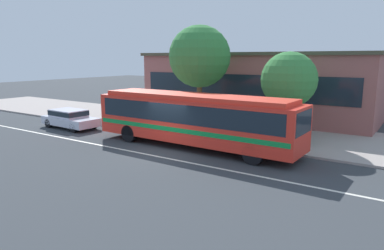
# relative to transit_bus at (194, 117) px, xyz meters

# --- Properties ---
(ground_plane) EXTENTS (120.00, 120.00, 0.00)m
(ground_plane) POSITION_rel_transit_bus_xyz_m (-0.86, -1.74, -1.69)
(ground_plane) COLOR #363A3F
(sidewalk_slab) EXTENTS (60.00, 8.00, 0.12)m
(sidewalk_slab) POSITION_rel_transit_bus_xyz_m (-0.86, 5.35, -1.63)
(sidewalk_slab) COLOR #A19690
(sidewalk_slab) RESTS_ON ground_plane
(lane_stripe_center) EXTENTS (56.00, 0.16, 0.01)m
(lane_stripe_center) POSITION_rel_transit_bus_xyz_m (-0.86, -2.54, -1.69)
(lane_stripe_center) COLOR silver
(lane_stripe_center) RESTS_ON ground_plane
(transit_bus) EXTENTS (11.94, 2.73, 2.91)m
(transit_bus) POSITION_rel_transit_bus_xyz_m (0.00, 0.00, 0.00)
(transit_bus) COLOR red
(transit_bus) RESTS_ON ground_plane
(sedan_behind_bus) EXTENTS (4.42, 2.02, 1.29)m
(sedan_behind_bus) POSITION_rel_transit_bus_xyz_m (-10.19, -0.27, -0.97)
(sedan_behind_bus) COLOR silver
(sedan_behind_bus) RESTS_ON ground_plane
(pedestrian_waiting_near_sign) EXTENTS (0.42, 0.42, 1.67)m
(pedestrian_waiting_near_sign) POSITION_rel_transit_bus_xyz_m (4.83, 3.26, -0.60)
(pedestrian_waiting_near_sign) COLOR #353137
(pedestrian_waiting_near_sign) RESTS_ON sidewalk_slab
(street_tree_near_stop) EXTENTS (4.17, 4.17, 6.88)m
(street_tree_near_stop) POSITION_rel_transit_bus_xyz_m (-2.65, 4.70, 3.21)
(street_tree_near_stop) COLOR brown
(street_tree_near_stop) RESTS_ON sidewalk_slab
(street_tree_mid_block) EXTENTS (3.24, 3.24, 5.08)m
(street_tree_mid_block) POSITION_rel_transit_bus_xyz_m (3.61, 4.47, 1.87)
(street_tree_mid_block) COLOR brown
(street_tree_mid_block) RESTS_ON sidewalk_slab
(station_building) EXTENTS (18.46, 8.78, 5.24)m
(station_building) POSITION_rel_transit_bus_xyz_m (-1.18, 11.84, 0.93)
(station_building) COLOR #955452
(station_building) RESTS_ON ground_plane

